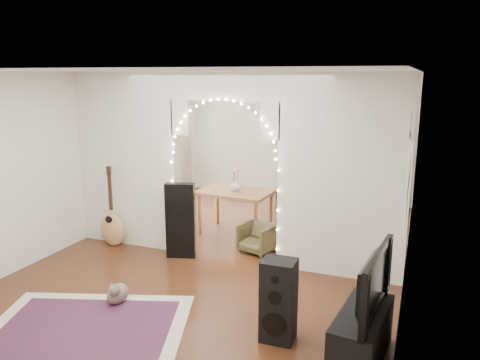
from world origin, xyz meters
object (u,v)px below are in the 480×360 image
(media_console, at_px, (361,336))
(dining_chair_left, at_px, (258,238))
(dining_chair_right, at_px, (293,197))
(dining_table, at_px, (235,195))
(bookcase, at_px, (309,176))
(acoustic_guitar, at_px, (112,217))
(floor_speaker, at_px, (278,301))

(media_console, xyz_separation_m, dining_chair_left, (-1.84, 2.28, -0.03))
(media_console, xyz_separation_m, dining_chair_right, (-1.92, 4.65, 0.02))
(dining_table, height_order, dining_chair_left, dining_table)
(dining_chair_left, distance_m, dining_chair_right, 2.38)
(bookcase, xyz_separation_m, dining_chair_right, (-0.25, -0.27, -0.40))
(dining_chair_left, bearing_deg, dining_table, 149.93)
(acoustic_guitar, distance_m, floor_speaker, 3.60)
(dining_chair_left, bearing_deg, media_console, -35.11)
(dining_table, relative_size, dining_chair_right, 2.09)
(bookcase, bearing_deg, acoustic_guitar, -115.14)
(media_console, xyz_separation_m, bookcase, (-1.67, 4.93, 0.42))
(floor_speaker, relative_size, dining_chair_right, 1.43)
(acoustic_guitar, height_order, dining_table, acoustic_guitar)
(bookcase, bearing_deg, floor_speaker, -69.19)
(bookcase, bearing_deg, dining_chair_right, -121.58)
(media_console, distance_m, bookcase, 5.22)
(media_console, bearing_deg, acoustic_guitar, 164.04)
(media_console, height_order, dining_chair_right, dining_chair_right)
(floor_speaker, xyz_separation_m, dining_chair_right, (-1.08, 4.59, -0.15))
(bookcase, bearing_deg, media_console, -60.19)
(acoustic_guitar, bearing_deg, dining_table, 28.86)
(floor_speaker, distance_m, bookcase, 4.94)
(acoustic_guitar, height_order, dining_chair_right, acoustic_guitar)
(floor_speaker, xyz_separation_m, bookcase, (-0.83, 4.86, 0.24))
(acoustic_guitar, distance_m, dining_chair_right, 3.67)
(acoustic_guitar, xyz_separation_m, dining_table, (1.59, 1.25, 0.21))
(dining_chair_right, bearing_deg, dining_table, -109.97)
(acoustic_guitar, xyz_separation_m, dining_chair_left, (2.21, 0.60, -0.25))
(dining_table, xyz_separation_m, dining_chair_right, (0.55, 1.73, -0.41))
(dining_table, distance_m, dining_chair_right, 1.85)
(dining_table, bearing_deg, acoustic_guitar, -137.14)
(floor_speaker, bearing_deg, media_console, -5.48)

